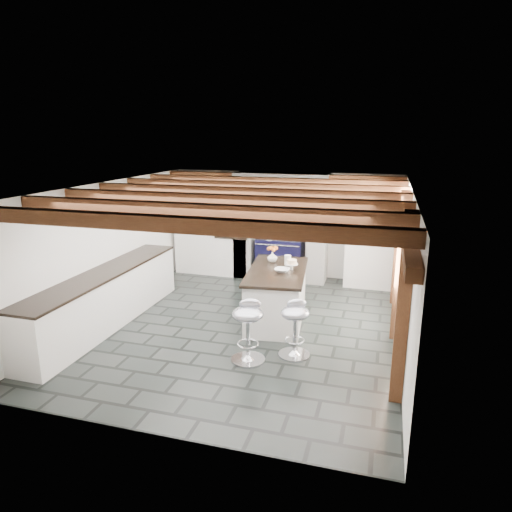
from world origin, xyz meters
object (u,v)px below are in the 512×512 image
(bar_stool_near, at_px, (295,322))
(kitchen_island, at_px, (277,294))
(bar_stool_far, at_px, (248,324))
(range_cooker, at_px, (280,258))

(bar_stool_near, bearing_deg, kitchen_island, 90.18)
(bar_stool_near, relative_size, bar_stool_far, 0.94)
(bar_stool_far, bearing_deg, bar_stool_near, 9.89)
(range_cooker, distance_m, bar_stool_far, 3.86)
(range_cooker, bearing_deg, bar_stool_far, -83.60)
(range_cooker, relative_size, bar_stool_near, 1.19)
(kitchen_island, bearing_deg, bar_stool_near, -72.19)
(range_cooker, relative_size, kitchen_island, 0.53)
(range_cooker, bearing_deg, kitchen_island, -78.35)
(bar_stool_near, bearing_deg, range_cooker, 81.97)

